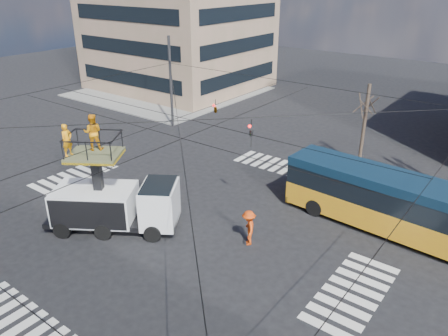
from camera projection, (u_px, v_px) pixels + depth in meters
ground at (182, 221)px, 24.58m from camera, size 120.00×120.00×0.00m
sidewalk_nw at (170, 92)px, 51.43m from camera, size 18.00×18.00×0.12m
crosswalks at (182, 221)px, 24.57m from camera, size 22.40×22.40×0.02m
overhead_network at (183, 148)px, 23.17m from camera, size 24.24×24.24×8.00m
tree_a at (367, 104)px, 29.78m from camera, size 2.00×2.00×6.00m
utility_truck at (114, 194)px, 23.11m from camera, size 7.13×5.73×6.29m
city_bus at (403, 206)px, 22.64m from camera, size 12.88×3.39×3.20m
traffic_cone at (74, 210)px, 25.06m from camera, size 0.36×0.36×0.68m
worker_ground at (104, 197)px, 25.41m from camera, size 0.80×1.11×1.74m
flagger at (249, 228)px, 22.13m from camera, size 1.31×1.40×1.90m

